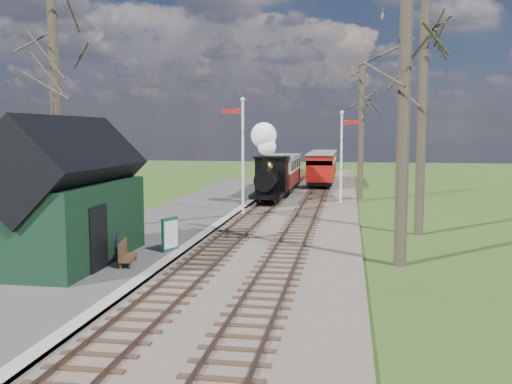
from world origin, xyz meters
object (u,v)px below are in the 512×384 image
(red_carriage_b, at_px, (324,165))
(sign_board, at_px, (170,234))
(person, at_px, (113,242))
(station_shed, at_px, (67,199))
(locomotive, at_px, (269,169))
(semaphore_near, at_px, (242,148))
(semaphore_far, at_px, (343,150))
(coach, at_px, (281,172))
(red_carriage_a, at_px, (321,169))
(bench, at_px, (125,253))

(red_carriage_b, height_order, sign_board, red_carriage_b)
(sign_board, distance_m, person, 2.31)
(station_shed, xyz_separation_m, sign_board, (2.79, 2.13, -1.47))
(red_carriage_b, bearing_deg, locomotive, -99.03)
(semaphore_near, relative_size, person, 4.85)
(semaphore_near, distance_m, locomotive, 5.13)
(semaphore_far, bearing_deg, person, -112.19)
(semaphore_far, distance_m, coach, 6.83)
(semaphore_near, height_order, locomotive, semaphore_near)
(locomotive, xyz_separation_m, coach, (0.01, 6.07, -0.59))
(station_shed, distance_m, sign_board, 3.80)
(coach, bearing_deg, sign_board, -94.15)
(coach, distance_m, red_carriage_a, 5.52)
(red_carriage_a, relative_size, red_carriage_b, 1.00)
(semaphore_near, height_order, sign_board, semaphore_near)
(red_carriage_a, bearing_deg, sign_board, -99.09)
(sign_board, bearing_deg, person, -125.88)
(bench, height_order, person, person)
(red_carriage_a, bearing_deg, locomotive, -103.43)
(coach, height_order, bench, coach)
(semaphore_near, height_order, red_carriage_b, semaphore_near)
(semaphore_far, xyz_separation_m, coach, (-4.37, 4.94, -1.75))
(red_carriage_b, height_order, person, red_carriage_b)
(person, bearing_deg, station_shed, 120.11)
(semaphore_far, distance_m, bench, 19.54)
(semaphore_near, height_order, red_carriage_a, semaphore_near)
(person, bearing_deg, red_carriage_b, 10.57)
(coach, relative_size, red_carriage_a, 1.47)
(semaphore_near, distance_m, bench, 12.63)
(semaphore_far, xyz_separation_m, locomotive, (-4.39, -1.13, -1.16))
(bench, xyz_separation_m, person, (-0.58, 0.41, 0.28))
(station_shed, height_order, red_carriage_b, station_shed)
(locomotive, bearing_deg, station_shed, -104.25)
(sign_board, relative_size, person, 0.94)
(coach, xyz_separation_m, red_carriage_a, (2.60, 4.87, -0.08))
(red_carriage_a, relative_size, person, 4.05)
(station_shed, xyz_separation_m, semaphore_near, (3.53, 12.00, 1.35))
(semaphore_near, xyz_separation_m, bench, (-1.51, -12.16, -3.06))
(station_shed, xyz_separation_m, bench, (2.01, -0.16, -1.71))
(locomotive, relative_size, red_carriage_b, 0.92)
(semaphore_far, xyz_separation_m, red_carriage_b, (-1.77, 15.31, -1.83))
(semaphore_far, height_order, person, semaphore_far)
(station_shed, bearing_deg, sign_board, 37.34)
(red_carriage_a, bearing_deg, bench, -99.90)
(locomotive, distance_m, red_carriage_b, 16.66)
(locomotive, distance_m, coach, 6.10)
(semaphore_far, distance_m, sign_board, 17.12)
(red_carriage_b, relative_size, person, 4.05)
(person, bearing_deg, locomotive, 10.22)
(red_carriage_b, height_order, bench, red_carriage_b)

